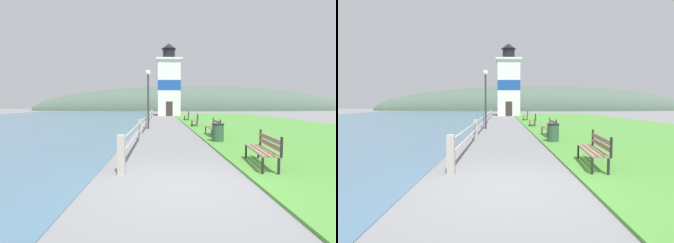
{
  "view_description": "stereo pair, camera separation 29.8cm",
  "coord_description": "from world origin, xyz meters",
  "views": [
    {
      "loc": [
        -0.5,
        -5.27,
        1.72
      ],
      "look_at": [
        0.15,
        15.31,
        0.3
      ],
      "focal_mm": 28.0,
      "sensor_mm": 36.0,
      "label": 1
    },
    {
      "loc": [
        -0.2,
        -5.28,
        1.72
      ],
      "look_at": [
        0.15,
        15.31,
        0.3
      ],
      "focal_mm": 28.0,
      "sensor_mm": 36.0,
      "label": 2
    }
  ],
  "objects": [
    {
      "name": "ground_plane",
      "position": [
        0.0,
        0.0,
        0.0
      ],
      "size": [
        160.0,
        160.0,
        0.0
      ],
      "primitive_type": "plane",
      "color": "slate"
    },
    {
      "name": "seawall_railing",
      "position": [
        -1.43,
        13.28,
        0.57
      ],
      "size": [
        0.18,
        24.74,
        0.97
      ],
      "color": "#A8A399",
      "rests_on": "ground_plane"
    },
    {
      "name": "trash_bin",
      "position": [
        2.05,
        6.07,
        0.42
      ],
      "size": [
        0.54,
        0.54,
        0.84
      ],
      "color": "#2D5138",
      "rests_on": "ground_plane"
    },
    {
      "name": "park_bench_near",
      "position": [
        2.29,
        1.59,
        0.54
      ],
      "size": [
        0.67,
        1.89,
        0.94
      ],
      "rotation": [
        0.0,
        0.0,
        3.03
      ],
      "color": "#846B51",
      "rests_on": "ground_plane"
    },
    {
      "name": "distant_hillside",
      "position": [
        8.0,
        60.07,
        0.0
      ],
      "size": [
        80.0,
        16.0,
        12.0
      ],
      "color": "#475B4C",
      "rests_on": "ground_plane"
    },
    {
      "name": "park_bench_midway",
      "position": [
        2.29,
        8.13,
        0.54
      ],
      "size": [
        0.49,
        1.67,
        0.94
      ],
      "rotation": [
        0.0,
        0.0,
        3.15
      ],
      "color": "#846B51",
      "rests_on": "ground_plane"
    },
    {
      "name": "lamp_post",
      "position": [
        -1.28,
        12.46,
        2.74
      ],
      "size": [
        0.36,
        0.36,
        3.96
      ],
      "color": "#333338",
      "rests_on": "ground_plane"
    },
    {
      "name": "grass_verge",
      "position": [
        7.53,
        15.03,
        0.03
      ],
      "size": [
        12.0,
        45.1,
        0.06
      ],
      "color": "#4C8E38",
      "rests_on": "ground_plane"
    },
    {
      "name": "park_bench_far",
      "position": [
        2.2,
        14.29,
        0.54
      ],
      "size": [
        0.64,
        1.76,
        0.94
      ],
      "rotation": [
        0.0,
        0.0,
        3.04
      ],
      "color": "#846B51",
      "rests_on": "ground_plane"
    },
    {
      "name": "lighthouse",
      "position": [
        0.79,
        31.82,
        4.41
      ],
      "size": [
        3.54,
        3.54,
        10.06
      ],
      "color": "white",
      "rests_on": "ground_plane"
    },
    {
      "name": "park_bench_by_lighthouse",
      "position": [
        2.3,
        21.37,
        0.54
      ],
      "size": [
        0.6,
        1.93,
        0.94
      ],
      "rotation": [
        0.0,
        0.0,
        3.07
      ],
      "color": "#846B51",
      "rests_on": "ground_plane"
    }
  ]
}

